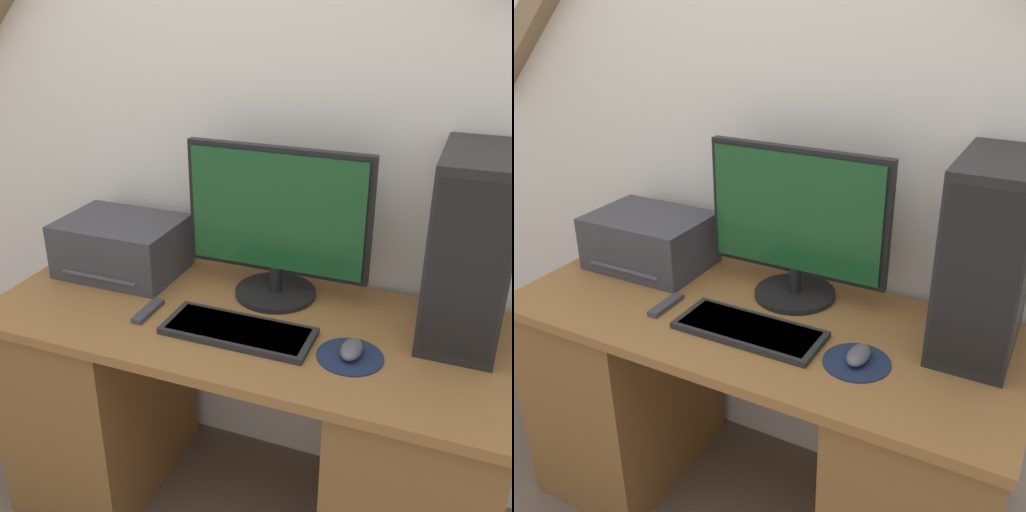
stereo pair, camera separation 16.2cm
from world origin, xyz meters
TOP-DOWN VIEW (x-y plane):
  - wall_back at (-0.00, 0.68)m, footprint 6.40×0.13m
  - desk at (0.00, 0.31)m, footprint 1.50×0.63m
  - monitor at (0.04, 0.48)m, footprint 0.56×0.25m
  - keyboard at (0.02, 0.23)m, footprint 0.41×0.17m
  - mousepad at (0.33, 0.23)m, footprint 0.17×0.17m
  - mouse at (0.34, 0.23)m, footprint 0.05×0.10m
  - computer_tower at (0.58, 0.46)m, footprint 0.20×0.36m
  - printer at (-0.49, 0.45)m, footprint 0.38×0.29m
  - remote_control at (-0.27, 0.23)m, footprint 0.03×0.14m

SIDE VIEW (x-z plane):
  - desk at x=0.00m, z-range 0.01..0.78m
  - mousepad at x=0.33m, z-range 0.76..0.77m
  - remote_control at x=-0.27m, z-range 0.76..0.78m
  - keyboard at x=0.02m, z-range 0.76..0.78m
  - mouse at x=0.34m, z-range 0.77..0.80m
  - printer at x=-0.49m, z-range 0.76..0.94m
  - monitor at x=0.04m, z-range 0.77..1.24m
  - computer_tower at x=0.58m, z-range 0.76..1.27m
  - wall_back at x=0.00m, z-range 0.01..2.71m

